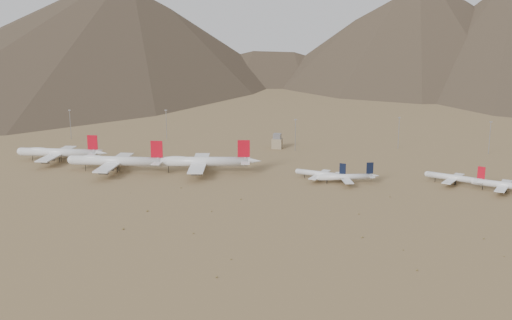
% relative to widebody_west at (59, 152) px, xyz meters
% --- Properties ---
extents(ground, '(3000.00, 3000.00, 0.00)m').
position_rel_widebody_west_xyz_m(ground, '(119.22, -38.88, -7.14)').
color(ground, '#9D7B51').
rests_on(ground, ground).
extents(widebody_west, '(69.71, 53.85, 20.71)m').
position_rel_widebody_west_xyz_m(widebody_west, '(0.00, 0.00, 0.00)').
color(widebody_west, silver).
rests_on(widebody_west, ground).
extents(widebody_centre, '(76.03, 58.80, 22.60)m').
position_rel_widebody_west_xyz_m(widebody_centre, '(54.30, -19.07, 0.65)').
color(widebody_centre, silver).
rests_on(widebody_centre, ground).
extents(widebody_east, '(76.17, 59.73, 22.91)m').
position_rel_widebody_west_xyz_m(widebody_east, '(112.42, -8.90, 0.76)').
color(widebody_east, silver).
rests_on(widebody_east, ground).
extents(narrowbody_a, '(38.53, 28.44, 12.99)m').
position_rel_widebody_west_xyz_m(narrowbody_a, '(196.10, -12.03, -2.93)').
color(narrowbody_a, silver).
rests_on(narrowbody_a, ground).
extents(narrowbody_b, '(40.27, 29.91, 13.72)m').
position_rel_widebody_west_xyz_m(narrowbody_b, '(212.77, -16.73, -2.69)').
color(narrowbody_b, silver).
rests_on(narrowbody_b, ground).
extents(narrowbody_c, '(40.65, 30.51, 14.16)m').
position_rel_widebody_west_xyz_m(narrowbody_c, '(281.44, -5.57, -2.55)').
color(narrowbody_c, silver).
rests_on(narrowbody_c, ground).
extents(narrowbody_d, '(43.06, 31.99, 14.67)m').
position_rel_widebody_west_xyz_m(narrowbody_d, '(310.18, -17.97, -2.38)').
color(narrowbody_d, silver).
rests_on(narrowbody_d, ground).
extents(control_tower, '(8.00, 8.00, 12.00)m').
position_rel_widebody_west_xyz_m(control_tower, '(149.22, 81.12, -1.82)').
color(control_tower, gray).
rests_on(control_tower, ground).
extents(mast_far_west, '(2.00, 0.60, 25.70)m').
position_rel_widebody_west_xyz_m(mast_far_west, '(-33.32, 81.66, 7.06)').
color(mast_far_west, gray).
rests_on(mast_far_west, ground).
extents(mast_west, '(2.00, 0.60, 25.70)m').
position_rel_widebody_west_xyz_m(mast_west, '(48.31, 98.69, 7.06)').
color(mast_west, gray).
rests_on(mast_west, ground).
extents(mast_centre, '(2.00, 0.60, 25.70)m').
position_rel_widebody_west_xyz_m(mast_centre, '(165.10, 73.95, 7.06)').
color(mast_centre, gray).
rests_on(mast_centre, ground).
extents(mast_east, '(2.00, 0.60, 25.70)m').
position_rel_widebody_west_xyz_m(mast_east, '(245.31, 100.83, 7.06)').
color(mast_east, gray).
rests_on(mast_east, ground).
extents(mast_far_east, '(2.00, 0.60, 25.70)m').
position_rel_widebody_west_xyz_m(mast_far_east, '(314.43, 95.11, 7.06)').
color(mast_far_east, gray).
rests_on(mast_far_east, ground).
extents(desert_scrub, '(432.09, 178.85, 0.91)m').
position_rel_widebody_west_xyz_m(desert_scrub, '(148.56, -123.77, -6.78)').
color(desert_scrub, olive).
rests_on(desert_scrub, ground).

